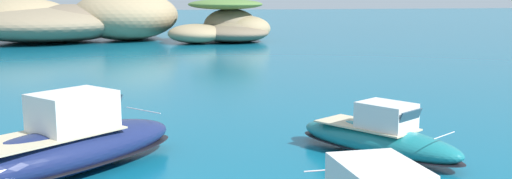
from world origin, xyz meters
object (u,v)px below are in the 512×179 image
(islet_small, at_px, (228,27))
(motorboat_teal, at_px, (378,138))
(motorboat_navy, at_px, (65,147))
(islet_large, at_px, (73,20))

(islet_small, bearing_deg, motorboat_teal, -91.15)
(motorboat_navy, bearing_deg, islet_large, 96.77)
(motorboat_navy, bearing_deg, islet_small, 76.62)
(motorboat_navy, xyz_separation_m, motorboat_teal, (11.56, 0.17, -0.23))
(islet_small, xyz_separation_m, motorboat_teal, (-1.06, -52.91, -1.14))
(motorboat_navy, distance_m, motorboat_teal, 11.57)
(islet_large, xyz_separation_m, motorboat_teal, (18.41, -57.54, -1.99))
(islet_large, relative_size, islet_small, 1.93)
(islet_small, distance_m, motorboat_navy, 54.57)
(islet_small, relative_size, motorboat_teal, 2.17)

